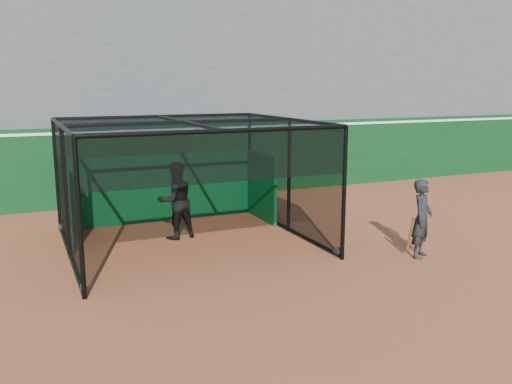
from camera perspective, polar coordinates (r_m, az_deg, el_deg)
name	(u,v)px	position (r m, az deg, el deg)	size (l,w,h in m)	color
ground	(269,283)	(10.69, 1.39, -9.58)	(120.00, 120.00, 0.00)	#994B2C
outfield_wall	(159,162)	(18.21, -10.17, 3.15)	(50.00, 0.50, 2.50)	#093513
grandstand	(132,66)	(21.73, -12.95, 12.76)	(50.00, 7.85, 8.95)	#4C4C4F
batting_cage	(187,184)	(13.02, -7.30, 0.82)	(5.58, 5.24, 2.93)	black
batter	(176,200)	(13.61, -8.45, -0.88)	(0.94, 0.73, 1.94)	black
on_deck_player	(422,219)	(12.55, 17.05, -2.71)	(0.77, 0.71, 1.76)	black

